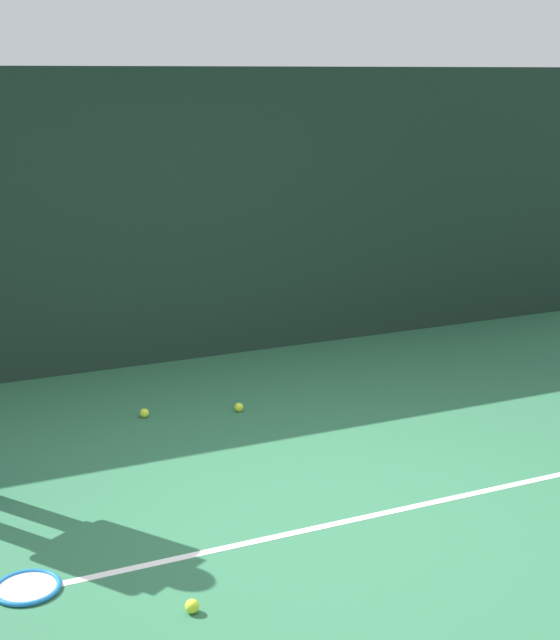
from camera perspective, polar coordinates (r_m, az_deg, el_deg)
ground_plane at (r=5.38m, az=1.80°, el=-11.37°), size 12.00×12.00×0.00m
back_fence at (r=7.71m, az=-8.06°, el=6.09°), size 10.00×0.10×2.43m
court_line at (r=5.18m, az=3.03°, el=-12.44°), size 9.00×0.05×0.00m
tennis_racket at (r=4.75m, az=-15.60°, el=-15.61°), size 0.62×0.35×0.03m
tennis_ball_near_player at (r=6.73m, az=-8.32°, el=-5.67°), size 0.07×0.07×0.07m
tennis_ball_by_fence at (r=4.44m, az=-5.41°, el=-17.07°), size 0.07×0.07×0.07m
tennis_ball_mid_court at (r=6.78m, az=-2.54°, el=-5.37°), size 0.07×0.07×0.07m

